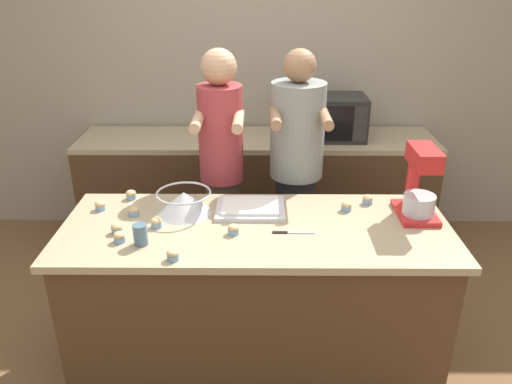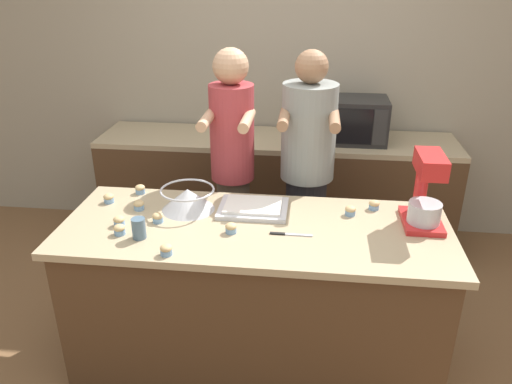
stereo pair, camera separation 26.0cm
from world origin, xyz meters
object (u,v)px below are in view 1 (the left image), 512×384
(microwave_oven, at_px, (333,117))
(cupcake_9, at_px, (368,199))
(knife, at_px, (291,233))
(cupcake_4, at_px, (131,195))
(baking_tray, at_px, (250,208))
(person_right, at_px, (296,176))
(cupcake_7, at_px, (173,255))
(stand_mixer, at_px, (419,187))
(mixing_bowl, at_px, (184,202))
(cupcake_2, at_px, (134,211))
(person_left, at_px, (222,172))
(cupcake_6, at_px, (346,206))
(drinking_glass, at_px, (140,235))
(cupcake_3, at_px, (156,223))
(cupcake_0, at_px, (117,228))
(cupcake_5, at_px, (119,237))
(cupcake_1, at_px, (100,205))
(cupcake_8, at_px, (233,229))

(microwave_oven, relative_size, cupcake_9, 8.30)
(knife, bearing_deg, microwave_oven, 74.79)
(cupcake_4, bearing_deg, baking_tray, -12.07)
(person_right, bearing_deg, cupcake_7, -122.60)
(stand_mixer, bearing_deg, microwave_oven, 102.72)
(mixing_bowl, height_order, cupcake_2, mixing_bowl)
(person_left, distance_m, cupcake_6, 0.88)
(drinking_glass, relative_size, cupcake_3, 1.82)
(knife, height_order, cupcake_0, cupcake_0)
(cupcake_0, distance_m, cupcake_6, 1.25)
(microwave_oven, relative_size, cupcake_5, 8.30)
(person_left, relative_size, cupcake_2, 28.66)
(person_left, distance_m, cupcake_9, 0.96)
(knife, height_order, cupcake_4, cupcake_4)
(mixing_bowl, distance_m, cupcake_5, 0.43)
(stand_mixer, height_order, cupcake_5, stand_mixer)
(person_right, relative_size, knife, 7.74)
(cupcake_1, relative_size, cupcake_9, 1.00)
(cupcake_1, bearing_deg, baking_tray, -0.35)
(stand_mixer, bearing_deg, cupcake_7, -159.86)
(drinking_glass, height_order, cupcake_7, drinking_glass)
(person_left, relative_size, knife, 7.75)
(cupcake_2, height_order, cupcake_8, same)
(baking_tray, distance_m, cupcake_1, 0.85)
(cupcake_0, xyz_separation_m, cupcake_2, (0.04, 0.20, 0.00))
(cupcake_4, bearing_deg, person_left, 33.08)
(cupcake_6, bearing_deg, stand_mixer, -8.98)
(cupcake_2, bearing_deg, cupcake_4, 106.82)
(person_left, xyz_separation_m, baking_tray, (0.19, -0.49, -0.02))
(knife, xyz_separation_m, cupcake_5, (-0.86, -0.09, 0.02))
(person_right, xyz_separation_m, stand_mixer, (0.62, -0.54, 0.17))
(person_right, distance_m, cupcake_6, 0.54)
(baking_tray, distance_m, microwave_oven, 1.40)
(drinking_glass, xyz_separation_m, cupcake_3, (0.04, 0.18, -0.03))
(stand_mixer, relative_size, mixing_bowl, 1.31)
(drinking_glass, bearing_deg, cupcake_1, 129.43)
(stand_mixer, relative_size, microwave_oven, 0.81)
(cupcake_1, relative_size, cupcake_8, 1.00)
(cupcake_4, relative_size, cupcake_6, 1.00)
(person_left, bearing_deg, person_right, 0.15)
(cupcake_5, xyz_separation_m, cupcake_6, (1.19, 0.36, 0.00))
(mixing_bowl, distance_m, cupcake_2, 0.28)
(person_left, bearing_deg, baking_tray, -68.23)
(cupcake_0, bearing_deg, cupcake_9, 14.62)
(knife, bearing_deg, mixing_bowl, 158.39)
(cupcake_0, bearing_deg, cupcake_6, 12.24)
(baking_tray, relative_size, cupcake_9, 6.45)
(cupcake_4, height_order, cupcake_8, same)
(person_right, height_order, cupcake_3, person_right)
(stand_mixer, relative_size, cupcake_9, 6.70)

